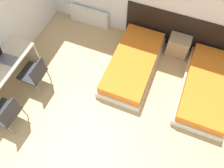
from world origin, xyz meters
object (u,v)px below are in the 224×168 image
at_px(bed_near_window, 133,64).
at_px(chair_near_laptop, 34,73).
at_px(chair_near_notebook, 6,113).
at_px(laptop, 4,57).
at_px(nightstand, 178,46).
at_px(bed_near_door, 206,88).

height_order(bed_near_window, chair_near_laptop, chair_near_laptop).
height_order(chair_near_notebook, laptop, laptop).
relative_size(chair_near_laptop, laptop, 2.24).
bearing_deg(laptop, bed_near_window, 23.32).
distance_m(nightstand, laptop, 3.80).
distance_m(chair_near_laptop, laptop, 0.64).
xyz_separation_m(bed_near_window, chair_near_laptop, (-1.76, -1.18, 0.29)).
bearing_deg(bed_near_window, bed_near_door, 0.00).
relative_size(bed_near_door, chair_near_laptop, 2.41).
xyz_separation_m(chair_near_notebook, laptop, (-0.55, 0.90, 0.33)).
xyz_separation_m(nightstand, chair_near_notebook, (-2.59, -2.97, 0.22)).
height_order(nightstand, laptop, laptop).
xyz_separation_m(bed_near_door, laptop, (-3.96, -1.23, 0.62)).
xyz_separation_m(bed_near_window, chair_near_notebook, (-1.76, -2.13, 0.29)).
relative_size(bed_near_window, bed_near_door, 1.00).
distance_m(chair_near_notebook, laptop, 1.10).
distance_m(bed_near_window, chair_near_notebook, 2.78).
xyz_separation_m(bed_near_window, bed_near_door, (1.65, 0.00, 0.00)).
height_order(bed_near_door, nightstand, nightstand).
bearing_deg(bed_near_door, chair_near_notebook, -148.01).
height_order(chair_near_laptop, laptop, laptop).
distance_m(nightstand, chair_near_notebook, 3.94).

